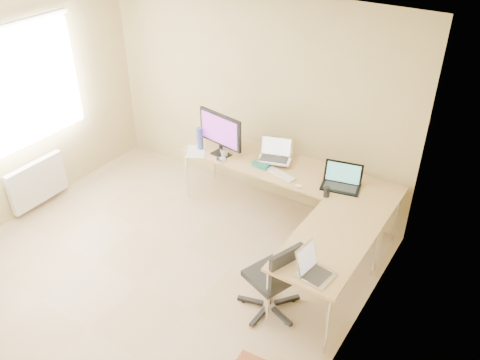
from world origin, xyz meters
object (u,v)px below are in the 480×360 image
Objects in this scene: desk_return at (325,272)px; water_bottle at (200,139)px; laptop_center at (275,150)px; monitor at (220,135)px; mug at (225,153)px; laptop_return at (317,266)px; keyboard at (280,174)px; desk_fan at (227,135)px; office_chair at (271,270)px; desk_main at (286,193)px; laptop_black at (342,177)px.

water_bottle reaches higher than desk_return.
monitor is at bearing 178.26° from laptop_center.
desk_return is 1.63m from laptop_center.
desk_return is 12.65× the size of mug.
laptop_return is at bearing -35.08° from mug.
mug is at bearing -164.41° from keyboard.
desk_fan reaches higher than office_chair.
desk_return is 2.21m from desk_fan.
desk_main is at bearing 13.23° from mug.
desk_return is at bearing -33.82° from desk_fan.
laptop_black is at bearing 23.24° from laptop_return.
laptop_center is 3.79× the size of mug.
water_bottle reaches higher than laptop_return.
desk_main is at bearing -8.26° from desk_fan.
desk_main is 25.78× the size of mug.
monitor is 1.54× the size of laptop_black.
laptop_center reaches higher than laptop_return.
desk_fan is (-1.87, 1.06, 0.51)m from desk_return.
laptop_black is 0.71m from keyboard.
desk_return is at bearing -15.03° from monitor.
desk_return is 2.08m from monitor.
mug reaches higher than desk_main.
desk_return is 1.48× the size of office_chair.
mug is (-0.77, 0.00, 0.04)m from keyboard.
desk_main is at bearing 132.80° from office_chair.
water_bottle reaches higher than mug.
office_chair is (1.71, -1.21, -0.37)m from water_bottle.
office_chair is at bearing -35.16° from water_bottle.
water_bottle is at bearing -136.66° from desk_fan.
desk_fan reaches higher than desk_main.
laptop_center reaches higher than desk_fan.
laptop_black is (0.69, -0.06, 0.50)m from desk_main.
laptop_return is at bearing -78.40° from desk_return.
laptop_return is (1.90, -1.30, -0.16)m from monitor.
office_chair is at bearing -134.78° from desk_return.
desk_fan is at bearing 118.17° from mug.
laptop_center is at bearing 138.94° from desk_return.
office_chair reaches higher than mug.
laptop_center is 1.35× the size of water_bottle.
keyboard reaches higher than desk_main.
desk_main is 1.06m from monitor.
desk_main is 1.25m from water_bottle.
desk_return is at bearing 19.83° from laptop_return.
keyboard is at bearing -0.13° from mug.
desk_fan is at bearing 60.29° from laptop_return.
monitor reaches higher than mug.
laptop_return is at bearing -24.72° from monitor.
water_bottle is at bearing -170.52° from desk_main.
desk_return is 3.34× the size of laptop_center.
desk_return is 1.32m from keyboard.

